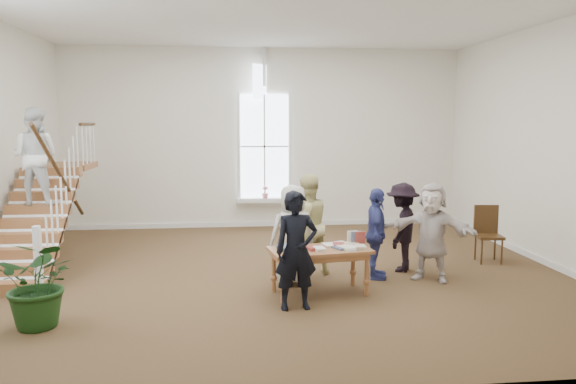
{
  "coord_description": "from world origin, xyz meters",
  "views": [
    {
      "loc": [
        -0.97,
        -9.72,
        2.69
      ],
      "look_at": [
        0.15,
        0.4,
        1.4
      ],
      "focal_mm": 35.0,
      "sensor_mm": 36.0,
      "label": 1
    }
  ],
  "objects": [
    {
      "name": "ground",
      "position": [
        0.0,
        0.0,
        0.0
      ],
      "size": [
        10.0,
        10.0,
        0.0
      ],
      "primitive_type": "plane",
      "color": "#47301C",
      "rests_on": "ground"
    },
    {
      "name": "room_shell",
      "position": [
        -0.0,
        4.39,
        0.4
      ],
      "size": [
        10.49,
        10.0,
        10.0
      ],
      "color": "silver",
      "rests_on": "ground"
    },
    {
      "name": "staircase",
      "position": [
        -4.34,
        0.75,
        1.62
      ],
      "size": [
        1.1,
        4.1,
        2.92
      ],
      "color": "brown",
      "rests_on": "ground"
    },
    {
      "name": "library_table",
      "position": [
        0.49,
        -1.31,
        0.64
      ],
      "size": [
        1.64,
        0.99,
        0.79
      ],
      "rotation": [
        0.0,
        0.0,
        0.15
      ],
      "color": "brown",
      "rests_on": "ground"
    },
    {
      "name": "police_officer",
      "position": [
        0.01,
        -1.96,
        0.85
      ],
      "size": [
        0.67,
        0.48,
        1.71
      ],
      "primitive_type": "imported",
      "rotation": [
        0.0,
        0.0,
        0.12
      ],
      "color": "black",
      "rests_on": "ground"
    },
    {
      "name": "elderly_woman",
      "position": [
        0.11,
        -0.71,
        0.83
      ],
      "size": [
        0.9,
        0.69,
        1.66
      ],
      "primitive_type": "imported",
      "rotation": [
        0.0,
        0.0,
        3.36
      ],
      "color": "beige",
      "rests_on": "ground"
    },
    {
      "name": "person_yellow",
      "position": [
        0.41,
        -0.21,
        0.89
      ],
      "size": [
        1.06,
        0.96,
        1.78
      ],
      "primitive_type": "imported",
      "rotation": [
        0.0,
        0.0,
        3.54
      ],
      "color": "beige",
      "rests_on": "ground"
    },
    {
      "name": "woman_cluster_a",
      "position": [
        1.56,
        -0.56,
        0.78
      ],
      "size": [
        0.58,
        0.98,
        1.56
      ],
      "primitive_type": "imported",
      "rotation": [
        0.0,
        0.0,
        1.33
      ],
      "color": "navy",
      "rests_on": "ground"
    },
    {
      "name": "woman_cluster_b",
      "position": [
        2.16,
        -0.11,
        0.8
      ],
      "size": [
        1.0,
        1.19,
        1.6
      ],
      "primitive_type": "imported",
      "rotation": [
        0.0,
        0.0,
        4.23
      ],
      "color": "black",
      "rests_on": "ground"
    },
    {
      "name": "woman_cluster_c",
      "position": [
        2.46,
        -0.76,
        0.83
      ],
      "size": [
        1.56,
        1.26,
        1.67
      ],
      "primitive_type": "imported",
      "rotation": [
        0.0,
        0.0,
        5.7
      ],
      "color": "beige",
      "rests_on": "ground"
    },
    {
      "name": "floor_plant",
      "position": [
        -3.4,
        -2.32,
        0.59
      ],
      "size": [
        1.19,
        1.07,
        1.19
      ],
      "primitive_type": "imported",
      "rotation": [
        0.0,
        0.0,
        -0.14
      ],
      "color": "#143410",
      "rests_on": "ground"
    },
    {
      "name": "side_chair",
      "position": [
        4.01,
        0.39,
        0.61
      ],
      "size": [
        0.52,
        0.52,
        1.08
      ],
      "rotation": [
        0.0,
        0.0,
        -0.12
      ],
      "color": "#37230F",
      "rests_on": "ground"
    }
  ]
}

